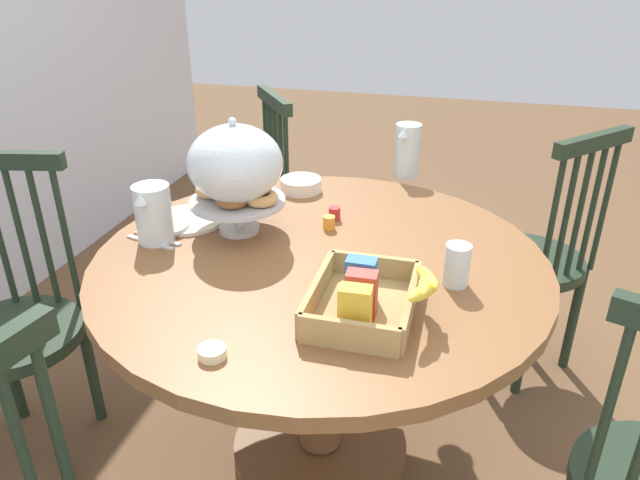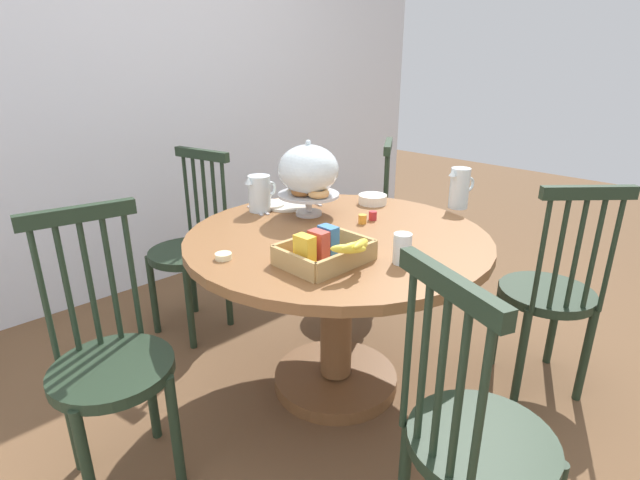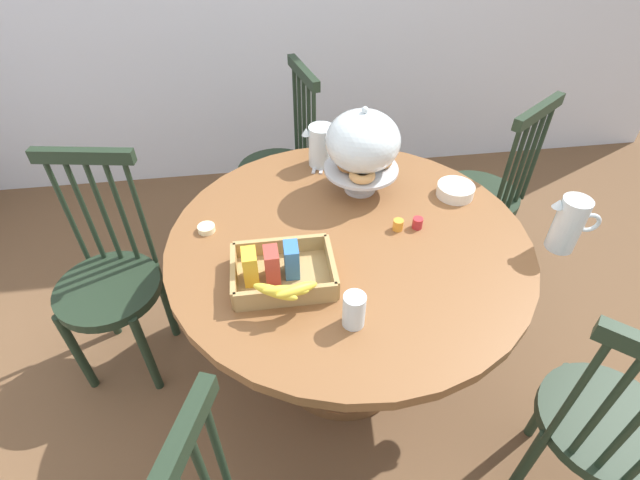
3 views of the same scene
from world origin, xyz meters
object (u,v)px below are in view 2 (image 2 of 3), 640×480
(orange_juice_pitcher, at_px, (459,190))
(milk_pitcher, at_px, (260,195))
(windsor_chair_far_side, at_px, (191,251))
(china_plate_small, at_px, (269,204))
(cereal_basket, at_px, (326,251))
(china_plate_large, at_px, (288,205))
(drinking_glass, at_px, (402,249))
(windsor_chair_by_cabinet, at_px, (549,296))
(windsor_chair_facing_door, at_px, (362,228))
(cereal_bowl, at_px, (373,199))
(butter_dish, at_px, (223,256))
(dining_table, at_px, (337,279))
(windsor_chair_near_window, at_px, (474,444))
(windsor_chair_host_seat, at_px, (111,366))
(pastry_stand_with_dome, at_px, (308,173))

(orange_juice_pitcher, relative_size, milk_pitcher, 1.03)
(windsor_chair_far_side, relative_size, china_plate_small, 6.50)
(cereal_basket, height_order, china_plate_large, cereal_basket)
(windsor_chair_far_side, bearing_deg, cereal_basket, -93.57)
(cereal_basket, xyz_separation_m, drinking_glass, (0.19, -0.19, 0.01))
(windsor_chair_by_cabinet, height_order, windsor_chair_facing_door, same)
(windsor_chair_far_side, bearing_deg, china_plate_small, -62.24)
(orange_juice_pitcher, height_order, cereal_bowl, orange_juice_pitcher)
(china_plate_small, relative_size, butter_dish, 2.50)
(dining_table, xyz_separation_m, cereal_basket, (-0.25, -0.18, 0.25))
(windsor_chair_near_window, distance_m, windsor_chair_far_side, 1.77)
(china_plate_small, bearing_deg, drinking_glass, -96.21)
(windsor_chair_far_side, height_order, windsor_chair_host_seat, same)
(dining_table, bearing_deg, windsor_chair_facing_door, 34.44)
(orange_juice_pitcher, height_order, milk_pitcher, orange_juice_pitcher)
(windsor_chair_far_side, distance_m, pastry_stand_with_dome, 0.84)
(windsor_chair_far_side, bearing_deg, windsor_chair_near_window, -95.70)
(cereal_basket, distance_m, china_plate_small, 0.73)
(cereal_basket, bearing_deg, cereal_bowl, 27.95)
(windsor_chair_near_window, distance_m, cereal_bowl, 1.35)
(dining_table, relative_size, windsor_chair_facing_door, 1.28)
(windsor_chair_near_window, distance_m, windsor_chair_host_seat, 1.17)
(milk_pitcher, bearing_deg, cereal_bowl, -31.86)
(milk_pitcher, bearing_deg, dining_table, -86.87)
(windsor_chair_far_side, distance_m, milk_pitcher, 0.58)
(pastry_stand_with_dome, bearing_deg, windsor_chair_near_window, -111.77)
(orange_juice_pitcher, bearing_deg, dining_table, 168.21)
(windsor_chair_far_side, relative_size, milk_pitcher, 5.22)
(windsor_chair_far_side, distance_m, china_plate_small, 0.56)
(windsor_chair_host_seat, distance_m, china_plate_small, 1.04)
(windsor_chair_near_window, xyz_separation_m, cereal_bowl, (0.80, 1.04, 0.31))
(orange_juice_pitcher, height_order, china_plate_small, orange_juice_pitcher)
(windsor_chair_by_cabinet, relative_size, milk_pitcher, 5.22)
(china_plate_large, bearing_deg, dining_table, -104.43)
(orange_juice_pitcher, relative_size, china_plate_small, 1.29)
(drinking_glass, bearing_deg, china_plate_small, 83.79)
(cereal_basket, bearing_deg, orange_juice_pitcher, 2.27)
(orange_juice_pitcher, relative_size, cereal_basket, 0.61)
(windsor_chair_by_cabinet, relative_size, butter_dish, 16.25)
(butter_dish, bearing_deg, windsor_chair_host_seat, 169.89)
(windsor_chair_by_cabinet, height_order, drinking_glass, windsor_chair_by_cabinet)
(china_plate_small, bearing_deg, cereal_basket, -112.91)
(windsor_chair_near_window, distance_m, orange_juice_pitcher, 1.32)
(orange_juice_pitcher, relative_size, drinking_glass, 1.76)
(windsor_chair_host_seat, xyz_separation_m, china_plate_small, (0.94, 0.32, 0.30))
(pastry_stand_with_dome, bearing_deg, drinking_glass, -103.23)
(cereal_bowl, bearing_deg, windsor_chair_facing_door, 46.73)
(china_plate_large, height_order, china_plate_small, china_plate_small)
(windsor_chair_facing_door, bearing_deg, china_plate_small, -177.71)
(pastry_stand_with_dome, relative_size, drinking_glass, 3.13)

